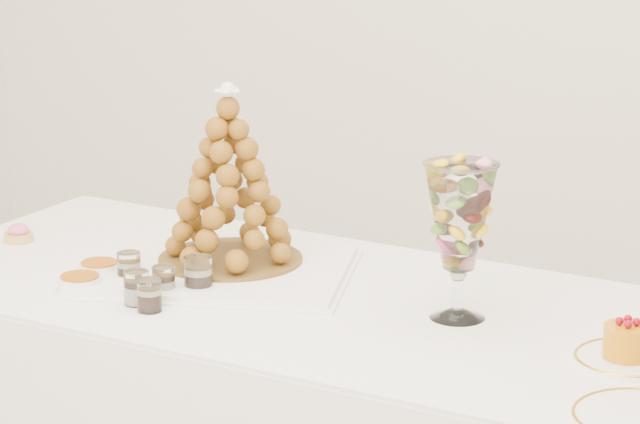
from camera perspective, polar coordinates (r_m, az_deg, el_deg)
The scene contains 13 objects.
lace_tray at distance 3.22m, azimuth -3.92°, elevation -2.23°, with size 0.55×0.41×0.02m, color white.
macaron_vase at distance 2.91m, azimuth 5.29°, elevation -0.24°, with size 0.14×0.14×0.31m.
cake_plate at distance 2.79m, azimuth 11.58°, elevation -5.46°, with size 0.21×0.21×0.01m, color white.
pink_tart at distance 3.51m, azimuth -11.28°, elevation -0.82°, with size 0.07×0.07×0.04m.
verrine_a at distance 3.18m, azimuth -7.20°, elevation -2.09°, with size 0.05×0.05×0.07m, color white.
verrine_b at distance 3.08m, azimuth -5.91°, elevation -2.61°, with size 0.05×0.05×0.06m, color white.
verrine_c at distance 3.09m, azimuth -4.61°, elevation -2.40°, with size 0.06×0.06×0.08m, color white.
verrine_d at distance 3.04m, azimuth -6.93°, elevation -2.84°, with size 0.05×0.05×0.07m, color white.
verrine_e at distance 3.00m, azimuth -6.44°, elevation -3.14°, with size 0.05×0.05×0.07m, color white.
ramekin_back at distance 3.24m, azimuth -8.31°, elevation -2.15°, with size 0.09×0.09×0.03m, color white.
ramekin_front at distance 3.15m, azimuth -9.02°, elevation -2.67°, with size 0.09×0.09×0.03m, color white.
croquembouche at distance 3.20m, azimuth -3.44°, elevation 1.39°, with size 0.31×0.31×0.39m.
mousse_cake at distance 2.77m, azimuth 11.48°, elevation -4.78°, with size 0.09×0.09×0.08m.
Camera 1 is at (1.31, -2.31, 1.75)m, focal length 85.00 mm.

